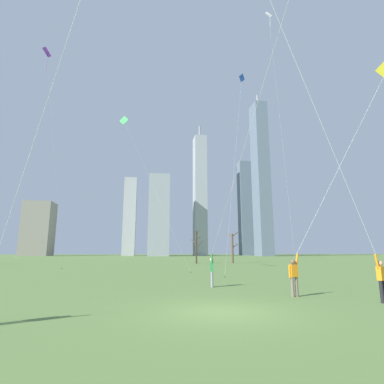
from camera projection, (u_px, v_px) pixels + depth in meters
name	position (u px, v px, depth m)	size (l,w,h in m)	color
ground_plane	(220.00, 312.00, 10.04)	(400.00, 400.00, 0.00)	#5B7A3D
kite_flyer_foreground_right_orange	(356.00, 215.00, 12.13)	(6.37, 0.84, 16.98)	black
kite_flyer_midfield_center_red	(24.00, 173.00, 8.24)	(6.04, 5.32, 19.97)	black
kite_flyer_midfield_right_teal	(231.00, 204.00, 14.57)	(1.25, 13.17, 13.84)	gray
kite_flyer_foreground_left_yellow	(311.00, 237.00, 13.78)	(6.11, 1.49, 11.76)	#726656
distant_kite_drifting_right_green	(128.00, 130.00, 32.34)	(7.57, 2.64, 16.57)	green
distant_kite_drifting_left_purple	(48.00, 68.00, 32.07)	(1.93, 7.53, 23.44)	purple
distant_kite_low_near_trees_white	(272.00, 45.00, 29.89)	(2.26, 1.30, 25.99)	white
distant_kite_high_overhead_blue	(241.00, 92.00, 30.05)	(3.62, 3.72, 19.97)	blue
bare_tree_right_of_center	(196.00, 246.00, 49.56)	(1.54, 2.78, 5.57)	#423326
bare_tree_left_of_center	(233.00, 247.00, 50.99)	(2.22, 1.00, 5.46)	brown
skyline_mid_tower_right	(130.00, 217.00, 135.93)	(5.44, 11.04, 34.53)	#B2B2B7
skyline_tall_tower	(38.00, 229.00, 133.30)	(11.82, 11.06, 23.71)	gray
skyline_squat_block	(159.00, 215.00, 126.76)	(8.65, 7.71, 34.30)	#9EA3AD
skyline_mid_tower_left	(200.00, 194.00, 140.73)	(5.61, 7.58, 62.36)	#9EA3AD
skyline_short_annex	(245.00, 208.00, 151.21)	(6.07, 5.85, 47.30)	slate
skyline_wide_slab	(261.00, 177.00, 133.26)	(5.59, 8.82, 73.90)	slate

